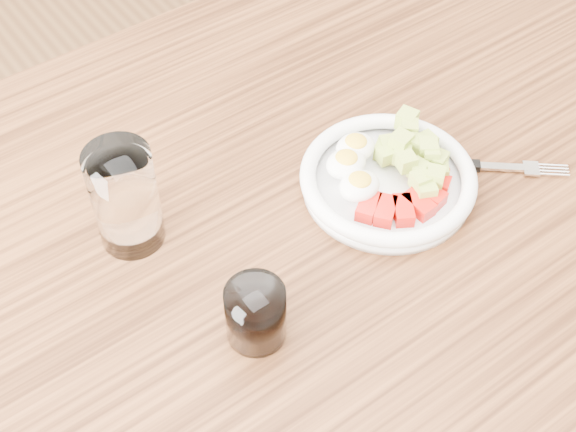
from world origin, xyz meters
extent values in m
cube|color=brown|center=(0.65, 0.35, 0.36)|extent=(0.07, 0.07, 0.73)
cube|color=brown|center=(0.00, 0.00, 0.75)|extent=(1.50, 0.90, 0.04)
cylinder|color=white|center=(0.12, 0.00, 0.78)|extent=(0.20, 0.20, 0.01)
torus|color=white|center=(0.12, 0.00, 0.79)|extent=(0.21, 0.21, 0.02)
cube|color=red|center=(0.08, -0.02, 0.79)|extent=(0.04, 0.04, 0.02)
cube|color=red|center=(0.09, -0.04, 0.79)|extent=(0.04, 0.04, 0.02)
cube|color=red|center=(0.10, -0.05, 0.79)|extent=(0.04, 0.04, 0.02)
cube|color=red|center=(0.12, -0.06, 0.79)|extent=(0.02, 0.04, 0.02)
cube|color=red|center=(0.14, -0.05, 0.79)|extent=(0.03, 0.04, 0.02)
cube|color=red|center=(0.16, -0.04, 0.79)|extent=(0.04, 0.04, 0.02)
cube|color=red|center=(0.17, -0.02, 0.79)|extent=(0.04, 0.03, 0.02)
ellipsoid|color=white|center=(0.09, 0.03, 0.80)|extent=(0.05, 0.04, 0.03)
ellipsoid|color=yellow|center=(0.09, 0.03, 0.81)|extent=(0.03, 0.03, 0.01)
ellipsoid|color=white|center=(0.12, 0.05, 0.80)|extent=(0.05, 0.04, 0.03)
ellipsoid|color=yellow|center=(0.12, 0.05, 0.81)|extent=(0.03, 0.03, 0.01)
ellipsoid|color=white|center=(0.08, 0.00, 0.80)|extent=(0.05, 0.04, 0.03)
ellipsoid|color=yellow|center=(0.08, 0.00, 0.81)|extent=(0.03, 0.03, 0.01)
cube|color=#BCCA4E|center=(0.15, -0.02, 0.80)|extent=(0.02, 0.02, 0.02)
cube|color=#BCCA4E|center=(0.18, 0.03, 0.81)|extent=(0.03, 0.03, 0.02)
cube|color=#BCCA4E|center=(0.15, 0.01, 0.80)|extent=(0.03, 0.03, 0.02)
cube|color=#BCCA4E|center=(0.15, 0.03, 0.79)|extent=(0.03, 0.03, 0.02)
cube|color=#BCCA4E|center=(0.17, 0.01, 0.81)|extent=(0.02, 0.02, 0.02)
cube|color=#BCCA4E|center=(0.14, -0.01, 0.81)|extent=(0.02, 0.02, 0.02)
cube|color=#BCCA4E|center=(0.16, -0.05, 0.81)|extent=(0.03, 0.03, 0.02)
cube|color=#BCCA4E|center=(0.15, 0.03, 0.80)|extent=(0.03, 0.03, 0.02)
cube|color=#BCCA4E|center=(0.18, -0.01, 0.81)|extent=(0.03, 0.03, 0.02)
cube|color=#BCCA4E|center=(0.18, -0.02, 0.80)|extent=(0.03, 0.03, 0.02)
cube|color=#BCCA4E|center=(0.17, -0.02, 0.81)|extent=(0.02, 0.02, 0.02)
cube|color=#BCCA4E|center=(0.16, 0.02, 0.81)|extent=(0.03, 0.03, 0.02)
cube|color=#BCCA4E|center=(0.19, 0.04, 0.81)|extent=(0.03, 0.03, 0.02)
cube|color=#BCCA4E|center=(0.17, -0.04, 0.80)|extent=(0.03, 0.03, 0.02)
cube|color=#BCCA4E|center=(0.14, 0.02, 0.80)|extent=(0.02, 0.02, 0.02)
cube|color=#BCCA4E|center=(0.19, 0.00, 0.80)|extent=(0.02, 0.02, 0.02)
cube|color=#BCCA4E|center=(0.15, -0.03, 0.80)|extent=(0.02, 0.02, 0.02)
cube|color=#BCCA4E|center=(0.14, -0.04, 0.80)|extent=(0.02, 0.02, 0.02)
cube|color=#BCCA4E|center=(0.14, -0.05, 0.80)|extent=(0.03, 0.03, 0.02)
cube|color=black|center=(0.20, -0.01, 0.77)|extent=(0.08, 0.07, 0.01)
cube|color=silver|center=(0.26, -0.06, 0.77)|extent=(0.05, 0.04, 0.00)
cube|color=silver|center=(0.28, -0.08, 0.77)|extent=(0.03, 0.03, 0.00)
cylinder|color=silver|center=(0.30, -0.11, 0.77)|extent=(0.03, 0.02, 0.00)
cylinder|color=silver|center=(0.30, -0.10, 0.77)|extent=(0.03, 0.02, 0.00)
cylinder|color=silver|center=(0.30, -0.10, 0.77)|extent=(0.03, 0.02, 0.00)
cylinder|color=silver|center=(0.31, -0.09, 0.77)|extent=(0.03, 0.02, 0.00)
cylinder|color=white|center=(-0.15, 0.11, 0.83)|extent=(0.07, 0.07, 0.13)
cylinder|color=white|center=(-0.11, -0.08, 0.80)|extent=(0.06, 0.06, 0.07)
cylinder|color=black|center=(-0.11, -0.08, 0.80)|extent=(0.05, 0.05, 0.06)
camera|label=1|loc=(-0.34, -0.45, 1.47)|focal=50.00mm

